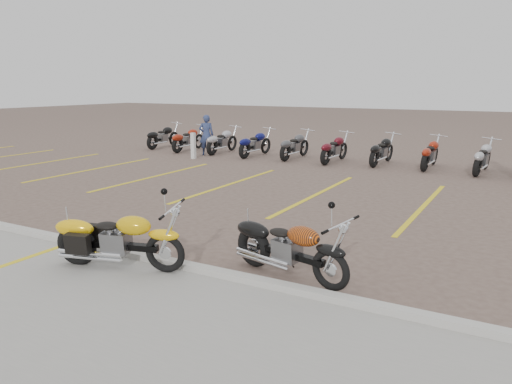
% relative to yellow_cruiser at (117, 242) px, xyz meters
% --- Properties ---
extents(ground, '(100.00, 100.00, 0.00)m').
position_rel_yellow_cruiser_xyz_m(ground, '(0.67, 2.47, -0.44)').
color(ground, '#715A51').
rests_on(ground, ground).
extents(concrete_apron, '(60.00, 5.00, 0.01)m').
position_rel_yellow_cruiser_xyz_m(concrete_apron, '(0.67, -2.03, -0.44)').
color(concrete_apron, '#9E9B93').
rests_on(concrete_apron, ground).
extents(curb, '(60.00, 0.18, 0.12)m').
position_rel_yellow_cruiser_xyz_m(curb, '(0.67, 0.47, -0.38)').
color(curb, '#ADAAA3').
rests_on(curb, ground).
extents(parking_stripes, '(38.00, 5.50, 0.01)m').
position_rel_yellow_cruiser_xyz_m(parking_stripes, '(0.67, 6.47, -0.44)').
color(parking_stripes, gold).
rests_on(parking_stripes, ground).
extents(yellow_cruiser, '(2.12, 0.69, 0.89)m').
position_rel_yellow_cruiser_xyz_m(yellow_cruiser, '(0.00, 0.00, 0.00)').
color(yellow_cruiser, black).
rests_on(yellow_cruiser, ground).
extents(flame_cruiser, '(2.05, 0.63, 0.86)m').
position_rel_yellow_cruiser_xyz_m(flame_cruiser, '(2.46, 0.97, -0.02)').
color(flame_cruiser, black).
rests_on(flame_cruiser, ground).
extents(person_a, '(0.71, 0.66, 1.62)m').
position_rel_yellow_cruiser_xyz_m(person_a, '(-6.06, 11.18, 0.37)').
color(person_a, navy).
rests_on(person_a, ground).
extents(bollard, '(0.16, 0.16, 1.00)m').
position_rel_yellow_cruiser_xyz_m(bollard, '(-5.91, 10.07, 0.06)').
color(bollard, silver).
rests_on(bollard, ground).
extents(bg_bike_row, '(15.58, 2.03, 1.10)m').
position_rel_yellow_cruiser_xyz_m(bg_bike_row, '(-1.69, 12.06, 0.11)').
color(bg_bike_row, black).
rests_on(bg_bike_row, ground).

